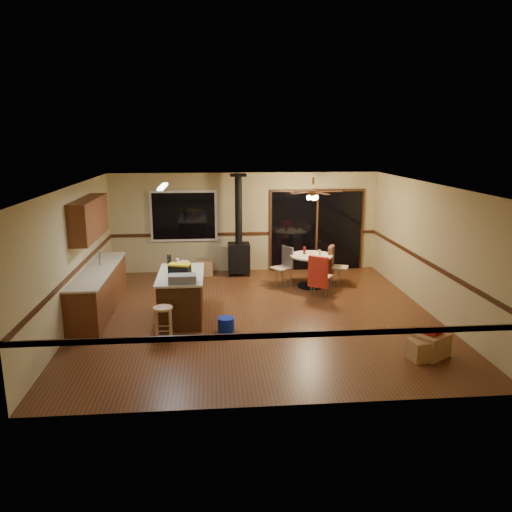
{
  "coord_description": "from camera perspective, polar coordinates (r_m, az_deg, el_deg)",
  "views": [
    {
      "loc": [
        -0.86,
        -9.45,
        3.48
      ],
      "look_at": [
        0.0,
        0.3,
        1.15
      ],
      "focal_mm": 35.0,
      "sensor_mm": 36.0,
      "label": 1
    }
  ],
  "objects": [
    {
      "name": "fluorescent_strip",
      "position": [
        9.84,
        -10.6,
        7.8
      ],
      "size": [
        0.1,
        1.2,
        0.04
      ],
      "primitive_type": "cube",
      "color": "white",
      "rests_on": "ceiling"
    },
    {
      "name": "bottle_white",
      "position": [
        10.3,
        -8.97,
        -0.77
      ],
      "size": [
        0.07,
        0.07,
        0.18
      ],
      "primitive_type": "cylinder",
      "rotation": [
        0.0,
        0.0,
        -0.15
      ],
      "color": "white",
      "rests_on": "kitchen_island"
    },
    {
      "name": "wall_front",
      "position": [
        6.39,
        3.02,
        -6.58
      ],
      "size": [
        7.0,
        0.0,
        7.0
      ],
      "primitive_type": "plane",
      "rotation": [
        -1.57,
        0.0,
        0.0
      ],
      "color": "tan",
      "rests_on": "ground"
    },
    {
      "name": "chair_rail",
      "position": [
        9.81,
        0.15,
        -1.26
      ],
      "size": [
        7.0,
        7.0,
        0.08
      ],
      "primitive_type": null,
      "color": "#381C0E",
      "rests_on": "ground"
    },
    {
      "name": "countertop",
      "position": [
        10.54,
        -17.7,
        -1.53
      ],
      "size": [
        0.64,
        3.04,
        0.04
      ],
      "primitive_type": "cube",
      "color": "beige",
      "rests_on": "lower_cabinets"
    },
    {
      "name": "chair_right",
      "position": [
        12.11,
        8.68,
        -0.54
      ],
      "size": [
        0.58,
        0.56,
        0.7
      ],
      "color": "tan",
      "rests_on": "ground"
    },
    {
      "name": "toolbox_black",
      "position": [
        9.58,
        -8.71,
        -1.72
      ],
      "size": [
        0.44,
        0.31,
        0.22
      ],
      "primitive_type": "cube",
      "rotation": [
        0.0,
        0.0,
        -0.29
      ],
      "color": "black",
      "rests_on": "kitchen_island"
    },
    {
      "name": "toolbox_grey",
      "position": [
        9.17,
        -8.41,
        -2.6
      ],
      "size": [
        0.51,
        0.29,
        0.16
      ],
      "primitive_type": "cube",
      "rotation": [
        0.0,
        0.0,
        0.02
      ],
      "color": "slate",
      "rests_on": "kitchen_island"
    },
    {
      "name": "box_corner_b",
      "position": [
        8.57,
        18.46,
        -10.11
      ],
      "size": [
        0.46,
        0.41,
        0.33
      ],
      "primitive_type": "cube",
      "rotation": [
        0.0,
        0.0,
        0.16
      ],
      "color": "#A47849",
      "rests_on": "floor"
    },
    {
      "name": "bottle_dark",
      "position": [
        10.15,
        -9.88,
        -0.68
      ],
      "size": [
        0.1,
        0.1,
        0.3
      ],
      "primitive_type": "cylinder",
      "rotation": [
        0.0,
        0.0,
        -0.22
      ],
      "color": "black",
      "rests_on": "kitchen_island"
    },
    {
      "name": "glass_red",
      "position": [
        11.88,
        5.55,
        0.64
      ],
      "size": [
        0.07,
        0.07,
        0.18
      ],
      "primitive_type": "cylinder",
      "rotation": [
        0.0,
        0.0,
        0.11
      ],
      "color": "#590C14",
      "rests_on": "dining_table"
    },
    {
      "name": "kitchen_island",
      "position": [
        9.94,
        -8.52,
        -4.49
      ],
      "size": [
        0.88,
        1.68,
        0.9
      ],
      "color": "#3D210F",
      "rests_on": "ground"
    },
    {
      "name": "dining_table",
      "position": [
        11.9,
        6.31,
        -1.02
      ],
      "size": [
        1.01,
        1.01,
        0.78
      ],
      "color": "black",
      "rests_on": "ground"
    },
    {
      "name": "chair_left",
      "position": [
        11.93,
        3.3,
        -0.65
      ],
      "size": [
        0.55,
        0.55,
        0.51
      ],
      "color": "tan",
      "rests_on": "ground"
    },
    {
      "name": "window",
      "position": [
        13.07,
        -8.26,
        4.55
      ],
      "size": [
        1.72,
        0.1,
        1.32
      ],
      "primitive_type": "cube",
      "color": "black",
      "rests_on": "ground"
    },
    {
      "name": "lower_cabinets",
      "position": [
        10.66,
        -17.53,
        -3.87
      ],
      "size": [
        0.6,
        3.0,
        0.86
      ],
      "primitive_type": "cube",
      "color": "brown",
      "rests_on": "ground"
    },
    {
      "name": "blue_bucket",
      "position": [
        9.28,
        -3.45,
        -7.81
      ],
      "size": [
        0.38,
        0.38,
        0.26
      ],
      "primitive_type": "cylinder",
      "rotation": [
        0.0,
        0.0,
        -0.29
      ],
      "color": "#0B22A2",
      "rests_on": "floor"
    },
    {
      "name": "wall_right",
      "position": [
        10.63,
        19.3,
        0.8
      ],
      "size": [
        0.0,
        7.0,
        7.0
      ],
      "primitive_type": "plane",
      "rotation": [
        1.57,
        0.0,
        -1.57
      ],
      "color": "tan",
      "rests_on": "ground"
    },
    {
      "name": "wall_left",
      "position": [
        10.05,
        -20.14,
        0.03
      ],
      "size": [
        0.0,
        7.0,
        7.0
      ],
      "primitive_type": "plane",
      "rotation": [
        1.57,
        0.0,
        1.57
      ],
      "color": "tan",
      "rests_on": "ground"
    },
    {
      "name": "ceiling",
      "position": [
        9.53,
        0.16,
        8.09
      ],
      "size": [
        7.0,
        7.0,
        0.0
      ],
      "primitive_type": "plane",
      "rotation": [
        3.14,
        0.0,
        0.0
      ],
      "color": "silver",
      "rests_on": "ground"
    },
    {
      "name": "box_corner_a",
      "position": [
        8.72,
        19.38,
        -9.55
      ],
      "size": [
        0.66,
        0.64,
        0.39
      ],
      "primitive_type": "cube",
      "rotation": [
        0.0,
        0.0,
        0.56
      ],
      "color": "#A47849",
      "rests_on": "floor"
    },
    {
      "name": "box_small_red",
      "position": [
        8.64,
        19.5,
        -8.14
      ],
      "size": [
        0.35,
        0.33,
        0.07
      ],
      "primitive_type": "cube",
      "rotation": [
        0.0,
        0.0,
        0.56
      ],
      "color": "maroon",
      "rests_on": "box_corner_a"
    },
    {
      "name": "wood_stove",
      "position": [
        12.81,
        -1.97,
        0.99
      ],
      "size": [
        0.55,
        0.5,
        2.52
      ],
      "color": "black",
      "rests_on": "ground"
    },
    {
      "name": "glass_cream",
      "position": [
        11.81,
        7.26,
        0.4
      ],
      "size": [
        0.06,
        0.06,
        0.13
      ],
      "primitive_type": "cylinder",
      "rotation": [
        0.0,
        0.0,
        0.06
      ],
      "color": "beige",
      "rests_on": "dining_table"
    },
    {
      "name": "floor",
      "position": [
        10.11,
        0.15,
        -6.75
      ],
      "size": [
        7.0,
        7.0,
        0.0
      ],
      "primitive_type": "plane",
      "color": "#542D17",
      "rests_on": "ground"
    },
    {
      "name": "ceiling_fan",
      "position": [
        11.59,
        6.53,
        7.04
      ],
      "size": [
        0.24,
        0.24,
        0.55
      ],
      "color": "brown",
      "rests_on": "ceiling"
    },
    {
      "name": "upper_cabinets",
      "position": [
        10.56,
        -18.53,
        4.09
      ],
      "size": [
        0.35,
        2.0,
        0.8
      ],
      "primitive_type": "cube",
      "color": "brown",
      "rests_on": "ground"
    },
    {
      "name": "bar_stool",
      "position": [
        8.93,
        -10.52,
        -7.63
      ],
      "size": [
        0.44,
        0.44,
        0.62
      ],
      "primitive_type": "cylinder",
      "rotation": [
        0.0,
        0.0,
        -0.35
      ],
      "color": "tan",
      "rests_on": "floor"
    },
    {
      "name": "toolbox_yellow_lid",
      "position": [
        9.55,
        -8.73,
        -0.99
      ],
      "size": [
        0.46,
        0.33,
        0.03
      ],
      "primitive_type": "cube",
      "rotation": [
        0.0,
        0.0,
        -0.29
      ],
      "color": "gold",
      "rests_on": "toolbox_black"
    },
    {
      "name": "wall_back",
      "position": [
        13.16,
        -1.23,
        3.86
      ],
      "size": [
        7.0,
        0.0,
        7.0
      ],
      "primitive_type": "plane",
      "rotation": [
        1.57,
        0.0,
        0.0
      ],
      "color": "tan",
      "rests_on": "ground"
    },
    {
      "name": "box_under_window",
      "position": [
        12.98,
        -6.0,
        -1.4
      ],
      "size": [
        0.47,
        0.38,
        0.36
      ],
      "primitive_type": "cube",
      "rotation": [
        0.0,
        0.0,
        0.04
      ],
      "color": "#A47849",
      "rests_on": "floor"
    },
    {
      "name": "chair_near",
      "position": [
        11.07,
        7.15,
        -1.8
      ],
      "size": [
        0.61,
        0.62,
        0.7
      ],
      "color": "tan",
      "rests_on": "ground"
    },
    {
      "name": "bottle_pink",
      "position": [
        10.06,
        -8.3,
        -1.02
      ],
      "size": [
        0.07,
        0.07,
        0.2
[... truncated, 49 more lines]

